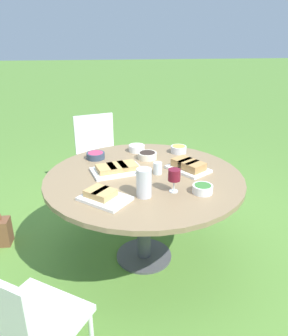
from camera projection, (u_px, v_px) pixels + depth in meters
The scene contains 15 objects.
ground_plane at pixel (144, 256), 2.73m from camera, with size 40.00×40.00×0.00m, color #5B8C38.
dining_table at pixel (144, 185), 2.47m from camera, with size 1.48×1.48×0.74m.
chair_near_left at pixel (98, 149), 3.62m from camera, with size 0.54×0.53×0.89m.
chair_near_right at pixel (18, 323), 1.47m from camera, with size 0.60×0.59×0.89m.
water_pitcher at pixel (144, 183), 2.10m from camera, with size 0.11×0.10×0.19m.
wine_glass at pixel (174, 176), 2.15m from camera, with size 0.08×0.08×0.16m.
platter_bread_main at pixel (117, 169), 2.49m from camera, with size 0.43×0.33×0.06m.
platter_charcuterie at pixel (188, 166), 2.52m from camera, with size 0.35×0.38×0.08m.
platter_sandwich_side at pixel (103, 196), 2.09m from camera, with size 0.37×0.36×0.06m.
bowl_fries at pixel (179, 149), 2.88m from camera, with size 0.14×0.14×0.06m.
bowl_salad at pixel (203, 188), 2.17m from camera, with size 0.14×0.14×0.06m.
bowl_olives at pixel (147, 155), 2.75m from camera, with size 0.16×0.16×0.05m.
bowl_dip_red at pixel (96, 155), 2.75m from camera, with size 0.15×0.15×0.05m.
bowl_dip_cream at pixel (137, 148), 2.91m from camera, with size 0.14×0.14×0.06m.
cup_water_near at pixel (158, 168), 2.45m from camera, with size 0.07×0.07×0.09m.
Camera 1 is at (0.25, 2.21, 1.74)m, focal length 35.00 mm.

